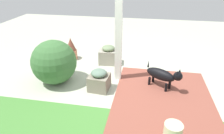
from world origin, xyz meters
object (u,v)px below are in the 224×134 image
Objects in this scene: round_shrub at (54,62)px; dog at (163,75)px; porch_pillar at (119,26)px; ceramic_urn at (172,134)px; stone_planter_mid at (99,80)px; terracotta_pot_spiky at (71,49)px; stone_planter_nearest at (108,55)px.

round_shrub is 2.21m from dog.
porch_pillar reaches higher than ceramic_urn.
stone_planter_mid reaches higher than ceramic_urn.
terracotta_pot_spiky is at bearing -51.02° from stone_planter_mid.
porch_pillar reaches higher than round_shrub.
round_shrub is 1.59× the size of terracotta_pot_spiky.
stone_planter_mid is at bearing 128.98° from terracotta_pot_spiky.
round_shrub is 1.30× the size of dog.
dog reaches higher than stone_planter_mid.
round_shrub is at bearing 95.05° from terracotta_pot_spiky.
stone_planter_mid is 1.71m from terracotta_pot_spiky.
stone_planter_mid is (0.30, 0.51, -0.97)m from porch_pillar.
stone_planter_nearest is 0.68× the size of dog.
terracotta_pot_spiky is (1.37, -0.82, -0.90)m from porch_pillar.
porch_pillar is 1.24m from stone_planter_nearest.
porch_pillar is at bearing -120.37° from stone_planter_mid.
stone_planter_nearest is at bearing -36.89° from dog.
porch_pillar is 5.41× the size of stone_planter_mid.
stone_planter_nearest is at bearing -129.46° from round_shrub.
porch_pillar is 1.51m from round_shrub.
dog is (-1.23, -0.26, 0.10)m from stone_planter_mid.
terracotta_pot_spiky is 3.47m from ceramic_urn.
ceramic_urn is at bearing 120.76° from porch_pillar.
round_shrub is at bearing 16.96° from porch_pillar.
round_shrub is at bearing -7.13° from stone_planter_mid.
stone_planter_nearest is 0.84× the size of terracotta_pot_spiky.
porch_pillar is 4.86× the size of stone_planter_nearest.
round_shrub reaches higher than terracotta_pot_spiky.
stone_planter_nearest is 1.45m from round_shrub.
porch_pillar reaches higher than stone_planter_mid.
dog is at bearing -167.93° from stone_planter_mid.
stone_planter_mid is 1.27× the size of ceramic_urn.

